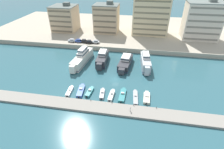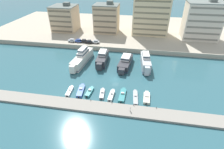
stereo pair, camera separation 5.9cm
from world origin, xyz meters
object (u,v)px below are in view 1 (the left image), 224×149
Objects in this scene: motorboat_teal_center_right at (122,95)px; car_black_mid_left at (84,41)px; motorboat_grey_mid_right at (135,97)px; yacht_silver_center_left at (145,62)px; motorboat_white_center at (111,95)px; yacht_charcoal_left at (102,58)px; pedestrian_near_edge at (130,109)px; motorboat_teal_mid_left at (90,92)px; yacht_charcoal_mid_left at (125,62)px; car_silver_far_left at (72,40)px; car_blue_left at (78,41)px; motorboat_cream_right at (147,98)px; motorboat_grey_center_left at (102,94)px; motorboat_blue_left at (81,91)px; car_silver_center at (96,42)px; yacht_ivory_far_left at (82,58)px; motorboat_white_far_left at (70,91)px; car_black_center_left at (89,42)px.

motorboat_teal_center_right is 48.53m from car_black_mid_left.
yacht_silver_center_left is at bearing 82.50° from motorboat_grey_mid_right.
motorboat_white_center is 47.34m from car_black_mid_left.
yacht_charcoal_left is 34.98m from pedestrian_near_edge.
yacht_charcoal_mid_left is at bearing 64.37° from motorboat_teal_mid_left.
car_silver_far_left is at bearing 127.73° from pedestrian_near_edge.
car_blue_left reaches higher than pedestrian_near_edge.
yacht_silver_center_left is 22.81m from motorboat_cream_right.
yacht_silver_center_left is 10.09× the size of pedestrian_near_edge.
yacht_charcoal_left reaches higher than motorboat_grey_center_left.
motorboat_teal_mid_left is at bearing -0.72° from motorboat_blue_left.
car_silver_center is (-12.58, 40.90, 2.94)m from motorboat_grey_center_left.
yacht_ivory_far_left reaches higher than pedestrian_near_edge.
car_silver_far_left reaches higher than motorboat_teal_center_right.
yacht_silver_center_left is at bearing 81.93° from pedestrian_near_edge.
yacht_charcoal_mid_left reaches higher than car_silver_center.
yacht_charcoal_left is at bearing 102.09° from motorboat_grey_center_left.
pedestrian_near_edge is at bearing -49.39° from yacht_ivory_far_left.
motorboat_white_far_left is at bearing -173.71° from motorboat_teal_mid_left.
car_black_center_left is at bearing 120.63° from motorboat_teal_center_right.
car_black_center_left is at bearing 151.31° from yacht_silver_center_left.
motorboat_teal_center_right is at bearing 173.72° from motorboat_grey_mid_right.
motorboat_white_far_left is 41.55m from car_silver_center.
yacht_charcoal_mid_left is 28.47m from car_black_center_left.
motorboat_blue_left is 40.95m from car_silver_center.
car_silver_center is (-4.51, 40.60, 2.89)m from motorboat_blue_left.
yacht_charcoal_left is 24.22m from car_blue_left.
yacht_silver_center_left reaches higher than car_silver_far_left.
motorboat_teal_center_right is 0.98× the size of motorboat_grey_mid_right.
yacht_silver_center_left is 26.34m from motorboat_white_center.
yacht_silver_center_left is 44.78m from car_silver_far_left.
car_silver_far_left is (-14.29, 40.98, 2.94)m from motorboat_white_far_left.
motorboat_teal_mid_left is 3.82× the size of pedestrian_near_edge.
pedestrian_near_edge is (7.16, -6.83, 1.15)m from motorboat_white_center.
motorboat_white_center is at bearing -68.81° from car_silver_center.
motorboat_cream_right is (23.81, 0.11, -0.03)m from motorboat_blue_left.
yacht_silver_center_left is 2.58× the size of motorboat_white_far_left.
car_black_mid_left is (6.93, 0.40, 0.00)m from car_silver_far_left.
yacht_charcoal_mid_left is 26.17m from car_silver_center.
car_blue_left and car_black_mid_left have the same top height.
car_black_center_left and car_silver_center have the same top height.
motorboat_white_far_left is 42.13m from car_black_mid_left.
motorboat_grey_mid_right is (4.60, -0.51, -0.01)m from motorboat_teal_center_right.
motorboat_teal_center_right is at bearing -63.87° from car_silver_center.
car_black_center_left is at bearing -11.48° from car_black_mid_left.
pedestrian_near_edge is at bearing -123.41° from motorboat_cream_right.
yacht_charcoal_mid_left is at bearing 104.78° from motorboat_grey_mid_right.
motorboat_grey_center_left is 3.78× the size of pedestrian_near_edge.
motorboat_teal_center_right is (19.33, 0.95, 0.00)m from motorboat_white_far_left.
car_blue_left reaches higher than motorboat_white_far_left.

